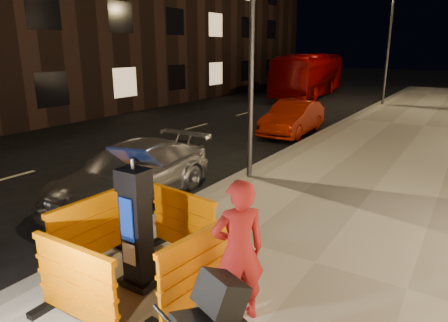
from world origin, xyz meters
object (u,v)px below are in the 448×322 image
Objects in this scene: barrier_front at (76,286)px; car_red at (292,134)px; man at (238,251)px; barrier_kerbside at (89,232)px; barrier_back at (184,224)px; barrier_bldgside at (198,272)px; bus_doubledecker at (309,96)px; parking_kiosk at (136,222)px; car_silver at (133,199)px.

car_red is at bearing 100.53° from barrier_front.
barrier_kerbside is at bearing -45.48° from man.
barrier_front is 1.00× the size of barrier_kerbside.
barrier_front is at bearing -11.28° from man.
barrier_front and barrier_back have the same top height.
barrier_bldgside is 11.00m from car_red.
bus_doubledecker is (-6.28, 23.51, -0.64)m from barrier_front.
barrier_front is at bearing -82.93° from barrier_back.
bus_doubledecker is (-5.33, 22.56, -0.64)m from barrier_kerbside.
parking_kiosk is 1.03m from barrier_back.
car_red is (-1.37, 10.49, -0.64)m from barrier_kerbside.
man reaches higher than car_red.
barrier_kerbside is (-0.95, 0.00, -0.39)m from parking_kiosk.
parking_kiosk is at bearing -80.04° from bus_doubledecker.
bus_doubledecker is (-6.28, 21.61, -0.64)m from barrier_back.
man is at bearing -76.67° from bus_doubledecker.
man is (3.73, -10.36, 0.99)m from car_red.
barrier_front is at bearing -85.93° from parking_kiosk.
barrier_back is 1.34m from barrier_kerbside.
barrier_kerbside is 23.19m from bus_doubledecker.
man reaches higher than barrier_kerbside.
barrier_front is 0.34× the size of car_red.
man reaches higher than barrier_back.
barrier_front is at bearing -53.60° from car_silver.
barrier_back reaches higher than car_silver.
barrier_kerbside is at bearing 134.07° from barrier_front.
barrier_back is 9.83m from car_red.
barrier_front is at bearing -81.16° from car_red.
car_silver is (-2.57, 2.44, -1.03)m from parking_kiosk.
barrier_kerbside reaches higher than car_red.
parking_kiosk is 1.42m from man.
barrier_kerbside is (-0.95, 0.95, 0.00)m from barrier_front.
barrier_back is 1.00× the size of barrier_bldgside.
car_silver is 0.42× the size of bus_doubledecker.
barrier_kerbside is at bearing 96.07° from barrier_bldgside.
barrier_back is 1.67m from man.
car_red is at bearing 9.50° from barrier_kerbside.
parking_kiosk reaches higher than bus_doubledecker.
man reaches higher than barrier_bldgside.
barrier_bldgside is 0.76× the size of man.
parking_kiosk reaches higher than barrier_back.
barrier_kerbside is 0.31× the size of car_silver.
barrier_front is at bearing -132.93° from barrier_kerbside.
car_silver is at bearing 61.36° from barrier_bldgside.
car_silver is (-2.57, 1.49, -0.64)m from barrier_back.
barrier_back reaches higher than car_red.
barrier_back is at bearing -79.40° from bus_doubledecker.
barrier_kerbside is at bearing -82.31° from bus_doubledecker.
barrier_back and barrier_kerbside have the same top height.
car_red is (0.25, 8.05, 0.00)m from car_silver.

